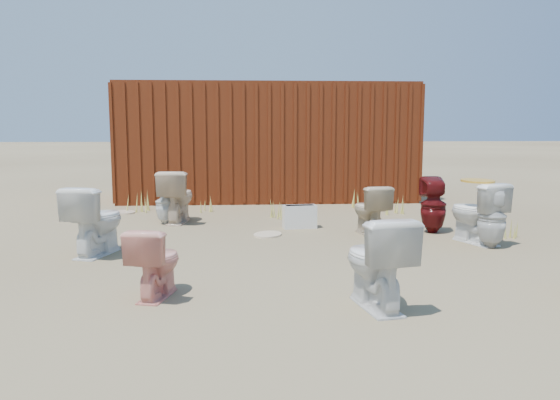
{
  "coord_description": "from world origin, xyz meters",
  "views": [
    {
      "loc": [
        -0.44,
        -6.61,
        1.52
      ],
      "look_at": [
        0.0,
        0.6,
        0.55
      ],
      "focal_mm": 35.0,
      "sensor_mm": 36.0,
      "label": 1
    }
  ],
  "objects": [
    {
      "name": "toilet_back_beige_right",
      "position": [
        1.29,
        0.91,
        0.36
      ],
      "size": [
        0.53,
        0.77,
        0.71
      ],
      "primitive_type": "imported",
      "rotation": [
        0.0,
        0.0,
        3.35
      ],
      "color": "#C2AE8E",
      "rests_on": "ground"
    },
    {
      "name": "weed_clump_f",
      "position": [
        3.19,
        0.58,
        0.13
      ],
      "size": [
        0.28,
        0.28,
        0.25
      ],
      "primitive_type": "cone",
      "color": "#BDB74B",
      "rests_on": "ground"
    },
    {
      "name": "weed_clump_d",
      "position": [
        -1.17,
        3.21,
        0.14
      ],
      "size": [
        0.3,
        0.3,
        0.27
      ],
      "primitive_type": "cone",
      "color": "#BDB74B",
      "rests_on": "ground"
    },
    {
      "name": "toilet_back_beige_left",
      "position": [
        -1.56,
        2.09,
        0.42
      ],
      "size": [
        0.57,
        0.88,
        0.84
      ],
      "primitive_type": "imported",
      "rotation": [
        0.0,
        0.0,
        3.01
      ],
      "color": "beige",
      "rests_on": "ground"
    },
    {
      "name": "shipping_container",
      "position": [
        0.0,
        5.2,
        1.2
      ],
      "size": [
        6.0,
        2.4,
        2.4
      ],
      "primitive_type": "cube",
      "color": "#531E0D",
      "rests_on": "ground"
    },
    {
      "name": "toilet_front_maroon",
      "position": [
        2.24,
        1.01,
        0.4
      ],
      "size": [
        0.39,
        0.39,
        0.81
      ],
      "primitive_type": "imported",
      "rotation": [
        0.0,
        0.0,
        3.08
      ],
      "color": "#550E0F",
      "rests_on": "ground"
    },
    {
      "name": "toilet_front_c",
      "position": [
        0.64,
        -2.2,
        0.4
      ],
      "size": [
        0.59,
        0.85,
        0.8
      ],
      "primitive_type": "imported",
      "rotation": [
        0.0,
        0.0,
        3.33
      ],
      "color": "white",
      "rests_on": "ground"
    },
    {
      "name": "ground",
      "position": [
        0.0,
        0.0,
        0.0
      ],
      "size": [
        100.0,
        100.0,
        0.0
      ],
      "primitive_type": "plane",
      "color": "brown",
      "rests_on": "ground"
    },
    {
      "name": "toilet_front_a",
      "position": [
        -2.24,
        -0.09,
        0.42
      ],
      "size": [
        0.68,
        0.92,
        0.84
      ],
      "primitive_type": "imported",
      "rotation": [
        0.0,
        0.0,
        2.85
      ],
      "color": "white",
      "rests_on": "ground"
    },
    {
      "name": "toilet_back_e",
      "position": [
        2.64,
        0.0,
        0.39
      ],
      "size": [
        0.44,
        0.44,
        0.78
      ],
      "primitive_type": "imported",
      "rotation": [
        0.0,
        0.0,
        2.87
      ],
      "color": "silver",
      "rests_on": "ground"
    },
    {
      "name": "weed_clump_b",
      "position": [
        0.1,
        2.4,
        0.13
      ],
      "size": [
        0.32,
        0.32,
        0.26
      ],
      "primitive_type": "cone",
      "color": "#BDB74B",
      "rests_on": "ground"
    },
    {
      "name": "toilet_front_pink",
      "position": [
        -1.26,
        -1.79,
        0.32
      ],
      "size": [
        0.5,
        0.7,
        0.65
      ],
      "primitive_type": "imported",
      "rotation": [
        0.0,
        0.0,
        2.91
      ],
      "color": "#F8A08F",
      "rests_on": "ground"
    },
    {
      "name": "weed_clump_c",
      "position": [
        2.13,
        2.7,
        0.14
      ],
      "size": [
        0.36,
        0.36,
        0.28
      ],
      "primitive_type": "cone",
      "color": "#BDB74B",
      "rests_on": "ground"
    },
    {
      "name": "loose_tank",
      "position": [
        0.35,
        1.48,
        0.17
      ],
      "size": [
        0.52,
        0.26,
        0.35
      ],
      "primitive_type": "cube",
      "rotation": [
        0.0,
        0.0,
        0.12
      ],
      "color": "silver",
      "rests_on": "ground"
    },
    {
      "name": "yellow_lid",
      "position": [
        2.56,
        0.29,
        0.82
      ],
      "size": [
        0.41,
        0.51,
        0.02
      ],
      "primitive_type": "ellipsoid",
      "color": "#C68C23",
      "rests_on": "toilet_back_yellowlid"
    },
    {
      "name": "toilet_back_a",
      "position": [
        -1.72,
        1.97,
        0.34
      ],
      "size": [
        0.42,
        0.43,
        0.68
      ],
      "primitive_type": "imported",
      "rotation": [
        0.0,
        0.0,
        2.62
      ],
      "color": "white",
      "rests_on": "ground"
    },
    {
      "name": "loose_lid_near",
      "position": [
        -0.15,
        0.95,
        0.01
      ],
      "size": [
        0.54,
        0.6,
        0.02
      ],
      "primitive_type": "ellipsoid",
      "rotation": [
        0.0,
        0.0,
        -0.39
      ],
      "color": "beige",
      "rests_on": "ground"
    },
    {
      "name": "weed_clump_e",
      "position": [
        1.66,
        3.5,
        0.16
      ],
      "size": [
        0.34,
        0.34,
        0.33
      ],
      "primitive_type": "cone",
      "color": "#BDB74B",
      "rests_on": "ground"
    },
    {
      "name": "weed_clump_a",
      "position": [
        -2.42,
        3.3,
        0.16
      ],
      "size": [
        0.36,
        0.36,
        0.33
      ],
      "primitive_type": "cone",
      "color": "#BDB74B",
      "rests_on": "ground"
    },
    {
      "name": "loose_lid_far",
      "position": [
        -2.64,
        3.14,
        0.01
      ],
      "size": [
        0.57,
        0.59,
        0.02
      ],
      "primitive_type": "ellipsoid",
      "rotation": [
        0.0,
        0.0,
        0.65
      ],
      "color": "#CDB194",
      "rests_on": "ground"
    },
    {
      "name": "toilet_back_yellowlid",
      "position": [
        2.56,
        0.29,
        0.41
      ],
      "size": [
        0.7,
        0.9,
        0.81
      ],
      "primitive_type": "imported",
      "rotation": [
        0.0,
        0.0,
        3.5
      ],
      "color": "white",
      "rests_on": "ground"
    }
  ]
}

